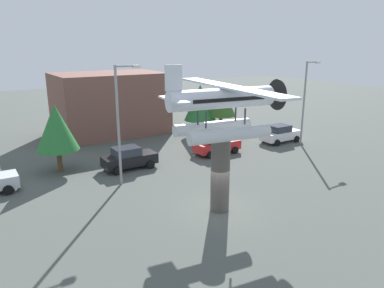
# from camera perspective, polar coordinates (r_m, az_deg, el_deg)

# --- Properties ---
(ground_plane) EXTENTS (140.00, 140.00, 0.00)m
(ground_plane) POSITION_cam_1_polar(r_m,az_deg,el_deg) (21.66, 4.36, -10.31)
(ground_plane) COLOR #4C514C
(display_pedestal) EXTENTS (1.10, 1.10, 4.44)m
(display_pedestal) POSITION_cam_1_polar(r_m,az_deg,el_deg) (20.80, 4.48, -4.80)
(display_pedestal) COLOR #4C4742
(display_pedestal) RESTS_ON ground
(floatplane_monument) EXTENTS (7.08, 10.45, 4.00)m
(floatplane_monument) POSITION_cam_1_polar(r_m,az_deg,el_deg) (19.86, 5.05, 5.85)
(floatplane_monument) COLOR silver
(floatplane_monument) RESTS_ON display_pedestal
(car_mid_black) EXTENTS (4.20, 2.02, 1.76)m
(car_mid_black) POSITION_cam_1_polar(r_m,az_deg,el_deg) (28.55, -9.95, -2.17)
(car_mid_black) COLOR black
(car_mid_black) RESTS_ON ground
(car_far_red) EXTENTS (4.20, 2.02, 1.76)m
(car_far_red) POSITION_cam_1_polar(r_m,az_deg,el_deg) (32.06, 3.88, -0.01)
(car_far_red) COLOR red
(car_far_red) RESTS_ON ground
(car_distant_white) EXTENTS (4.20, 2.02, 1.76)m
(car_distant_white) POSITION_cam_1_polar(r_m,az_deg,el_deg) (36.85, 13.78, 1.61)
(car_distant_white) COLOR white
(car_distant_white) RESTS_ON ground
(streetlight_primary) EXTENTS (1.84, 0.28, 8.16)m
(streetlight_primary) POSITION_cam_1_polar(r_m,az_deg,el_deg) (24.62, -11.23, 4.18)
(streetlight_primary) COLOR gray
(streetlight_primary) RESTS_ON ground
(streetlight_secondary) EXTENTS (1.84, 0.28, 7.94)m
(streetlight_secondary) POSITION_cam_1_polar(r_m,az_deg,el_deg) (36.12, 17.54, 7.09)
(streetlight_secondary) COLOR gray
(streetlight_secondary) RESTS_ON ground
(storefront_building) EXTENTS (11.19, 7.77, 6.53)m
(storefront_building) POSITION_cam_1_polar(r_m,az_deg,el_deg) (40.32, -12.85, 6.29)
(storefront_building) COLOR brown
(storefront_building) RESTS_ON ground
(tree_east) EXTENTS (3.14, 3.14, 5.19)m
(tree_east) POSITION_cam_1_polar(r_m,az_deg,el_deg) (28.70, -20.67, 2.44)
(tree_east) COLOR brown
(tree_east) RESTS_ON ground
(tree_center_back) EXTENTS (3.36, 3.36, 5.41)m
(tree_center_back) POSITION_cam_1_polar(r_m,az_deg,el_deg) (38.12, 1.30, 6.56)
(tree_center_back) COLOR brown
(tree_center_back) RESTS_ON ground
(tree_far_east) EXTENTS (3.11, 3.11, 5.62)m
(tree_far_east) POSITION_cam_1_polar(r_m,az_deg,el_deg) (38.13, 4.65, 7.03)
(tree_far_east) COLOR brown
(tree_far_east) RESTS_ON ground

